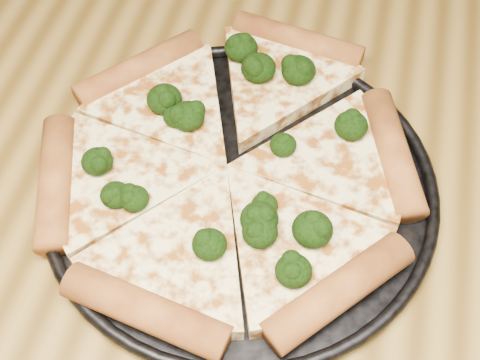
# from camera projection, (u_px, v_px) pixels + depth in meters

# --- Properties ---
(pizza_pan) EXTENTS (0.33, 0.33, 0.02)m
(pizza_pan) POSITION_uv_depth(u_px,v_px,m) (240.00, 186.00, 0.55)
(pizza_pan) COLOR black
(pizza_pan) RESTS_ON dining_table
(pizza) EXTENTS (0.34, 0.36, 0.03)m
(pizza) POSITION_uv_depth(u_px,v_px,m) (229.00, 163.00, 0.55)
(pizza) COLOR #FFEB9C
(pizza) RESTS_ON pizza_pan
(broccoli_florets) EXTENTS (0.23, 0.25, 0.02)m
(broccoli_florets) POSITION_uv_depth(u_px,v_px,m) (239.00, 146.00, 0.55)
(broccoli_florets) COLOR black
(broccoli_florets) RESTS_ON pizza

